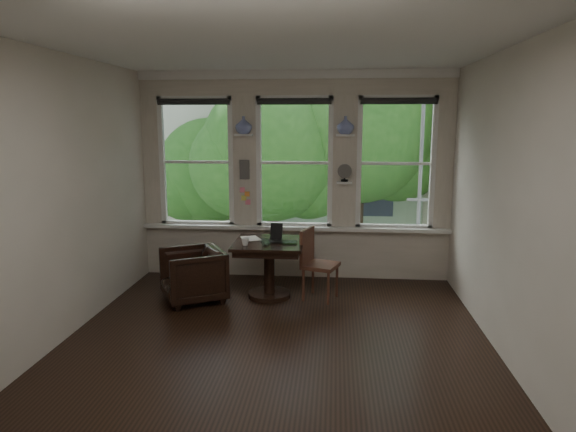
# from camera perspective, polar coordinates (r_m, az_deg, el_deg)

# --- Properties ---
(ground) EXTENTS (4.50, 4.50, 0.00)m
(ground) POSITION_cam_1_polar(r_m,az_deg,el_deg) (5.72, -1.15, -13.17)
(ground) COLOR black
(ground) RESTS_ON ground
(ceiling) EXTENTS (4.50, 4.50, 0.00)m
(ceiling) POSITION_cam_1_polar(r_m,az_deg,el_deg) (5.28, -1.27, 18.17)
(ceiling) COLOR silver
(ceiling) RESTS_ON ground
(wall_back) EXTENTS (4.50, 0.00, 4.50)m
(wall_back) POSITION_cam_1_polar(r_m,az_deg,el_deg) (7.52, 0.73, 4.42)
(wall_back) COLOR beige
(wall_back) RESTS_ON ground
(wall_front) EXTENTS (4.50, 0.00, 4.50)m
(wall_front) POSITION_cam_1_polar(r_m,az_deg,el_deg) (3.11, -5.90, -4.30)
(wall_front) COLOR beige
(wall_front) RESTS_ON ground
(wall_left) EXTENTS (0.00, 4.50, 4.50)m
(wall_left) POSITION_cam_1_polar(r_m,az_deg,el_deg) (5.98, -23.17, 2.02)
(wall_left) COLOR beige
(wall_left) RESTS_ON ground
(wall_right) EXTENTS (0.00, 4.50, 4.50)m
(wall_right) POSITION_cam_1_polar(r_m,az_deg,el_deg) (5.52, 22.70, 1.41)
(wall_right) COLOR beige
(wall_right) RESTS_ON ground
(window_left) EXTENTS (1.10, 0.12, 1.90)m
(window_left) POSITION_cam_1_polar(r_m,az_deg,el_deg) (7.75, -10.07, 5.93)
(window_left) COLOR white
(window_left) RESTS_ON ground
(window_center) EXTENTS (1.10, 0.12, 1.90)m
(window_center) POSITION_cam_1_polar(r_m,az_deg,el_deg) (7.50, 0.73, 5.94)
(window_center) COLOR white
(window_center) RESTS_ON ground
(window_right) EXTENTS (1.10, 0.12, 1.90)m
(window_right) POSITION_cam_1_polar(r_m,az_deg,el_deg) (7.53, 11.86, 5.74)
(window_right) COLOR white
(window_right) RESTS_ON ground
(shelf_left) EXTENTS (0.26, 0.16, 0.03)m
(shelf_left) POSITION_cam_1_polar(r_m,az_deg,el_deg) (7.47, -4.94, 8.96)
(shelf_left) COLOR white
(shelf_left) RESTS_ON ground
(shelf_right) EXTENTS (0.26, 0.16, 0.03)m
(shelf_right) POSITION_cam_1_polar(r_m,az_deg,el_deg) (7.36, 6.39, 8.91)
(shelf_right) COLOR white
(shelf_right) RESTS_ON ground
(intercom) EXTENTS (0.14, 0.06, 0.28)m
(intercom) POSITION_cam_1_polar(r_m,az_deg,el_deg) (7.53, -4.84, 5.16)
(intercom) COLOR #59544F
(intercom) RESTS_ON ground
(sticky_notes) EXTENTS (0.16, 0.01, 0.24)m
(sticky_notes) POSITION_cam_1_polar(r_m,az_deg,el_deg) (7.58, -4.79, 2.53)
(sticky_notes) COLOR pink
(sticky_notes) RESTS_ON ground
(desk_fan) EXTENTS (0.20, 0.20, 0.24)m
(desk_fan) POSITION_cam_1_polar(r_m,az_deg,el_deg) (7.37, 6.30, 4.48)
(desk_fan) COLOR #59544F
(desk_fan) RESTS_ON ground
(vase_left) EXTENTS (0.24, 0.24, 0.25)m
(vase_left) POSITION_cam_1_polar(r_m,az_deg,el_deg) (7.47, -4.96, 10.03)
(vase_left) COLOR silver
(vase_left) RESTS_ON shelf_left
(vase_right) EXTENTS (0.24, 0.24, 0.25)m
(vase_right) POSITION_cam_1_polar(r_m,az_deg,el_deg) (7.35, 6.41, 10.00)
(vase_right) COLOR silver
(vase_right) RESTS_ON shelf_right
(table) EXTENTS (0.90, 0.90, 0.75)m
(table) POSITION_cam_1_polar(r_m,az_deg,el_deg) (6.78, -2.10, -5.95)
(table) COLOR black
(table) RESTS_ON ground
(armchair_left) EXTENTS (1.02, 1.01, 0.69)m
(armchair_left) POSITION_cam_1_polar(r_m,az_deg,el_deg) (6.76, -10.52, -6.47)
(armchair_left) COLOR black
(armchair_left) RESTS_ON ground
(cushion_red) EXTENTS (0.45, 0.45, 0.06)m
(cushion_red) POSITION_cam_1_polar(r_m,az_deg,el_deg) (6.73, -10.55, -5.60)
(cushion_red) COLOR maroon
(cushion_red) RESTS_ON armchair_left
(side_chair_right) EXTENTS (0.53, 0.53, 0.92)m
(side_chair_right) POSITION_cam_1_polar(r_m,az_deg,el_deg) (6.69, 3.64, -5.43)
(side_chair_right) COLOR #4C291B
(side_chair_right) RESTS_ON ground
(laptop) EXTENTS (0.35, 0.23, 0.03)m
(laptop) POSITION_cam_1_polar(r_m,az_deg,el_deg) (6.55, -0.57, -3.02)
(laptop) COLOR black
(laptop) RESTS_ON table
(mug) EXTENTS (0.11, 0.11, 0.09)m
(mug) POSITION_cam_1_polar(r_m,az_deg,el_deg) (6.50, -4.77, -2.86)
(mug) COLOR white
(mug) RESTS_ON table
(drinking_glass) EXTENTS (0.14, 0.14, 0.09)m
(drinking_glass) POSITION_cam_1_polar(r_m,az_deg,el_deg) (6.46, -2.49, -2.91)
(drinking_glass) COLOR white
(drinking_glass) RESTS_ON table
(tablet) EXTENTS (0.17, 0.09, 0.22)m
(tablet) POSITION_cam_1_polar(r_m,az_deg,el_deg) (6.78, -1.30, -1.72)
(tablet) COLOR black
(tablet) RESTS_ON table
(papers) EXTENTS (0.33, 0.37, 0.00)m
(papers) POSITION_cam_1_polar(r_m,az_deg,el_deg) (6.88, -4.15, -2.49)
(papers) COLOR silver
(papers) RESTS_ON table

